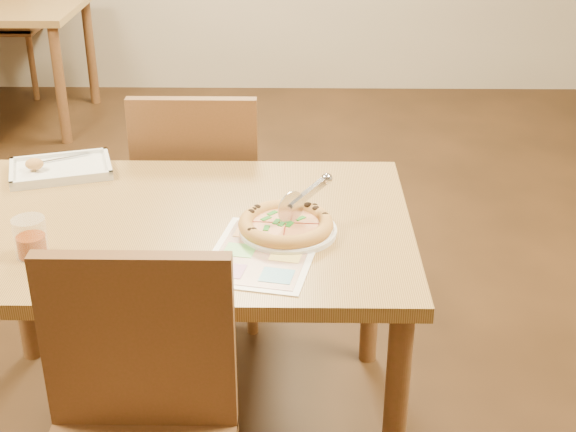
{
  "coord_description": "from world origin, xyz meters",
  "views": [
    {
      "loc": [
        0.35,
        -1.93,
        1.7
      ],
      "look_at": [
        0.32,
        -0.07,
        0.77
      ],
      "focal_mm": 50.0,
      "sensor_mm": 36.0,
      "label": 1
    }
  ],
  "objects_px": {
    "menu": "(263,253)",
    "bg_chair_far": "(1,12)",
    "glass_tumbler": "(31,240)",
    "pizza": "(286,224)",
    "pizza_cutter": "(303,198)",
    "dining_table": "(173,248)",
    "chair_far": "(199,182)",
    "chair_near": "(135,413)",
    "plate": "(288,231)",
    "appetizer_tray": "(59,170)"
  },
  "relations": [
    {
      "from": "chair_near",
      "to": "pizza_cutter",
      "type": "height_order",
      "value": "chair_near"
    },
    {
      "from": "pizza_cutter",
      "to": "menu",
      "type": "relative_size",
      "value": 0.38
    },
    {
      "from": "plate",
      "to": "menu",
      "type": "distance_m",
      "value": 0.13
    },
    {
      "from": "chair_far",
      "to": "menu",
      "type": "distance_m",
      "value": 0.84
    },
    {
      "from": "pizza",
      "to": "dining_table",
      "type": "bearing_deg",
      "value": 167.96
    },
    {
      "from": "chair_near",
      "to": "appetizer_tray",
      "type": "height_order",
      "value": "chair_near"
    },
    {
      "from": "chair_near",
      "to": "dining_table",
      "type": "bearing_deg",
      "value": 90.0
    },
    {
      "from": "chair_near",
      "to": "bg_chair_far",
      "type": "height_order",
      "value": "same"
    },
    {
      "from": "pizza_cutter",
      "to": "chair_far",
      "type": "bearing_deg",
      "value": 77.98
    },
    {
      "from": "menu",
      "to": "dining_table",
      "type": "bearing_deg",
      "value": 144.71
    },
    {
      "from": "chair_near",
      "to": "pizza",
      "type": "xyz_separation_m",
      "value": [
        0.31,
        0.54,
        0.18
      ]
    },
    {
      "from": "dining_table",
      "to": "bg_chair_far",
      "type": "height_order",
      "value": "bg_chair_far"
    },
    {
      "from": "glass_tumbler",
      "to": "chair_near",
      "type": "bearing_deg",
      "value": -51.98
    },
    {
      "from": "appetizer_tray",
      "to": "menu",
      "type": "relative_size",
      "value": 0.97
    },
    {
      "from": "dining_table",
      "to": "pizza_cutter",
      "type": "height_order",
      "value": "pizza_cutter"
    },
    {
      "from": "chair_near",
      "to": "pizza",
      "type": "bearing_deg",
      "value": 59.74
    },
    {
      "from": "dining_table",
      "to": "pizza_cutter",
      "type": "bearing_deg",
      "value": -6.01
    },
    {
      "from": "bg_chair_far",
      "to": "pizza_cutter",
      "type": "xyz_separation_m",
      "value": [
        1.96,
        -3.34,
        0.24
      ]
    },
    {
      "from": "plate",
      "to": "pizza",
      "type": "distance_m",
      "value": 0.02
    },
    {
      "from": "pizza_cutter",
      "to": "glass_tumbler",
      "type": "distance_m",
      "value": 0.69
    },
    {
      "from": "menu",
      "to": "bg_chair_far",
      "type": "bearing_deg",
      "value": 118.06
    },
    {
      "from": "pizza",
      "to": "menu",
      "type": "distance_m",
      "value": 0.13
    },
    {
      "from": "chair_near",
      "to": "pizza",
      "type": "height_order",
      "value": "chair_near"
    },
    {
      "from": "plate",
      "to": "pizza",
      "type": "bearing_deg",
      "value": -173.36
    },
    {
      "from": "pizza",
      "to": "glass_tumbler",
      "type": "xyz_separation_m",
      "value": [
        -0.63,
        -0.13,
        0.02
      ]
    },
    {
      "from": "appetizer_tray",
      "to": "glass_tumbler",
      "type": "height_order",
      "value": "glass_tumbler"
    },
    {
      "from": "chair_near",
      "to": "bg_chair_far",
      "type": "bearing_deg",
      "value": 112.29
    },
    {
      "from": "pizza",
      "to": "menu",
      "type": "relative_size",
      "value": 0.7
    },
    {
      "from": "chair_far",
      "to": "menu",
      "type": "height_order",
      "value": "chair_far"
    },
    {
      "from": "plate",
      "to": "appetizer_tray",
      "type": "distance_m",
      "value": 0.81
    },
    {
      "from": "pizza",
      "to": "pizza_cutter",
      "type": "bearing_deg",
      "value": 33.23
    },
    {
      "from": "pizza",
      "to": "bg_chair_far",
      "type": "bearing_deg",
      "value": 119.58
    },
    {
      "from": "dining_table",
      "to": "menu",
      "type": "distance_m",
      "value": 0.33
    },
    {
      "from": "plate",
      "to": "appetizer_tray",
      "type": "height_order",
      "value": "appetizer_tray"
    },
    {
      "from": "chair_near",
      "to": "bg_chair_far",
      "type": "distance_m",
      "value": 4.22
    },
    {
      "from": "dining_table",
      "to": "pizza_cutter",
      "type": "xyz_separation_m",
      "value": [
        0.36,
        -0.04,
        0.17
      ]
    },
    {
      "from": "dining_table",
      "to": "pizza",
      "type": "xyz_separation_m",
      "value": [
        0.31,
        -0.07,
        0.11
      ]
    },
    {
      "from": "pizza_cutter",
      "to": "glass_tumbler",
      "type": "xyz_separation_m",
      "value": [
        -0.67,
        -0.16,
        -0.04
      ]
    },
    {
      "from": "menu",
      "to": "chair_near",
      "type": "bearing_deg",
      "value": -121.38
    },
    {
      "from": "bg_chair_far",
      "to": "menu",
      "type": "xyz_separation_m",
      "value": [
        1.86,
        -3.48,
        0.16
      ]
    },
    {
      "from": "dining_table",
      "to": "chair_near",
      "type": "height_order",
      "value": "chair_near"
    },
    {
      "from": "appetizer_tray",
      "to": "menu",
      "type": "distance_m",
      "value": 0.82
    },
    {
      "from": "chair_far",
      "to": "pizza",
      "type": "bearing_deg",
      "value": 115.04
    },
    {
      "from": "glass_tumbler",
      "to": "menu",
      "type": "xyz_separation_m",
      "value": [
        0.57,
        0.02,
        -0.04
      ]
    },
    {
      "from": "dining_table",
      "to": "chair_far",
      "type": "height_order",
      "value": "chair_far"
    },
    {
      "from": "bg_chair_far",
      "to": "dining_table",
      "type": "bearing_deg",
      "value": 115.85
    },
    {
      "from": "chair_far",
      "to": "pizza",
      "type": "relative_size",
      "value": 1.88
    },
    {
      "from": "pizza",
      "to": "pizza_cutter",
      "type": "distance_m",
      "value": 0.08
    },
    {
      "from": "chair_far",
      "to": "pizza_cutter",
      "type": "height_order",
      "value": "chair_far"
    },
    {
      "from": "dining_table",
      "to": "plate",
      "type": "height_order",
      "value": "plate"
    }
  ]
}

